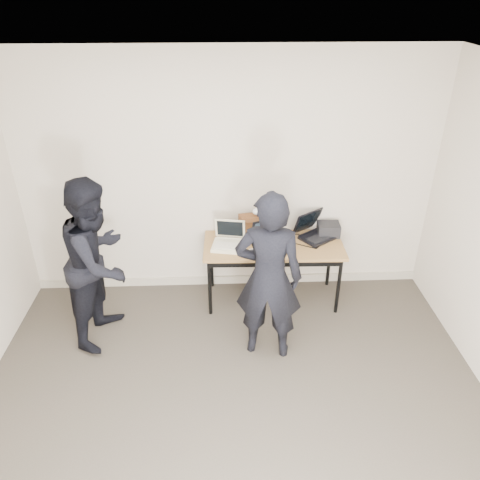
{
  "coord_description": "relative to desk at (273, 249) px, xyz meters",
  "views": [
    {
      "loc": [
        -0.08,
        -2.44,
        3.23
      ],
      "look_at": [
        0.1,
        1.6,
        0.95
      ],
      "focal_mm": 35.0,
      "sensor_mm": 36.0,
      "label": 1
    }
  ],
  "objects": [
    {
      "name": "room",
      "position": [
        -0.47,
        -1.9,
        0.69
      ],
      "size": [
        4.6,
        4.6,
        2.8
      ],
      "color": "#3C362E",
      "rests_on": "ground"
    },
    {
      "name": "desk",
      "position": [
        0.0,
        0.0,
        0.0
      ],
      "size": [
        1.52,
        0.69,
        0.72
      ],
      "rotation": [
        0.0,
        0.0,
        -0.02
      ],
      "color": "olive",
      "rests_on": "ground"
    },
    {
      "name": "laptop_beige",
      "position": [
        -0.49,
        -0.0,
        0.11
      ],
      "size": [
        0.38,
        0.37,
        0.26
      ],
      "rotation": [
        0.0,
        0.0,
        -0.18
      ],
      "color": "beige",
      "rests_on": "desk"
    },
    {
      "name": "laptop_center",
      "position": [
        -0.03,
        -0.02,
        0.12
      ],
      "size": [
        0.45,
        0.45,
        0.28
      ],
      "rotation": [
        0.0,
        0.0,
        0.34
      ],
      "color": "black",
      "rests_on": "desk"
    },
    {
      "name": "laptop_right",
      "position": [
        0.47,
        0.16,
        0.12
      ],
      "size": [
        0.51,
        0.51,
        0.27
      ],
      "rotation": [
        0.0,
        0.0,
        0.62
      ],
      "color": "black",
      "rests_on": "desk"
    },
    {
      "name": "leather_satchel",
      "position": [
        -0.18,
        0.23,
        0.19
      ],
      "size": [
        0.38,
        0.23,
        0.25
      ],
      "rotation": [
        0.0,
        0.0,
        0.16
      ],
      "color": "#5C3318",
      "rests_on": "desk"
    },
    {
      "name": "tissue",
      "position": [
        -0.15,
        0.23,
        0.34
      ],
      "size": [
        0.14,
        0.11,
        0.08
      ],
      "primitive_type": "ellipsoid",
      "rotation": [
        0.0,
        0.0,
        0.08
      ],
      "color": "white",
      "rests_on": "leather_satchel"
    },
    {
      "name": "equipment_box",
      "position": [
        0.63,
        0.19,
        0.13
      ],
      "size": [
        0.25,
        0.21,
        0.14
      ],
      "primitive_type": "cube",
      "rotation": [
        0.0,
        0.0,
        -0.05
      ],
      "color": "black",
      "rests_on": "desk"
    },
    {
      "name": "power_brick",
      "position": [
        -0.22,
        -0.17,
        0.07
      ],
      "size": [
        0.08,
        0.05,
        0.03
      ],
      "primitive_type": "cube",
      "rotation": [
        0.0,
        0.0,
        0.03
      ],
      "color": "black",
      "rests_on": "desk"
    },
    {
      "name": "cables",
      "position": [
        0.05,
        -0.0,
        0.06
      ],
      "size": [
        1.16,
        0.41,
        0.01
      ],
      "rotation": [
        0.0,
        0.0,
        -0.06
      ],
      "color": "silver",
      "rests_on": "desk"
    },
    {
      "name": "person_typist",
      "position": [
        -0.14,
        -0.83,
        0.19
      ],
      "size": [
        0.69,
        0.51,
        1.7
      ],
      "primitive_type": "imported",
      "rotation": [
        0.0,
        0.0,
        2.96
      ],
      "color": "black",
      "rests_on": "ground"
    },
    {
      "name": "person_observer",
      "position": [
        -1.74,
        -0.48,
        0.19
      ],
      "size": [
        0.83,
        0.96,
        1.7
      ],
      "primitive_type": "imported",
      "rotation": [
        0.0,
        0.0,
        1.33
      ],
      "color": "black",
      "rests_on": "ground"
    },
    {
      "name": "baseboard",
      "position": [
        -0.47,
        0.34,
        -0.61
      ],
      "size": [
        4.5,
        0.03,
        0.1
      ],
      "primitive_type": "cube",
      "color": "#A9A08C",
      "rests_on": "ground"
    }
  ]
}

